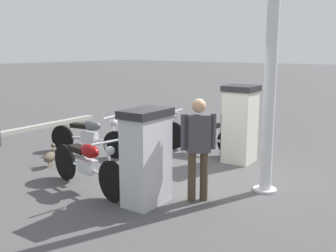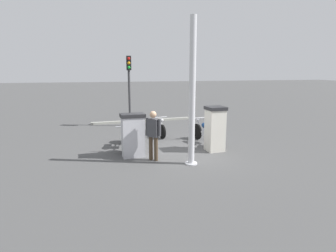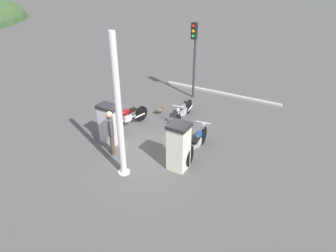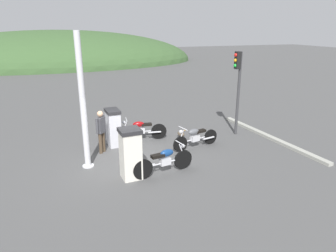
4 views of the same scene
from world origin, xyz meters
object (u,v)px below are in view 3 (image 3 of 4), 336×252
motorcycle_extra (183,111)px  attendant_person (111,130)px  fuel_pump_near (179,146)px  fuel_pump_far (110,123)px  roadside_traffic_light (194,48)px  wandering_duck (160,110)px  canopy_support_pole (119,113)px  motorcycle_near_pump (197,142)px  motorcycle_far_pump (127,117)px

motorcycle_extra → attendant_person: bearing=167.4°
fuel_pump_near → fuel_pump_far: size_ratio=1.10×
fuel_pump_far → roadside_traffic_light: roadside_traffic_light is taller
wandering_duck → canopy_support_pole: size_ratio=0.10×
motorcycle_near_pump → roadside_traffic_light: 5.40m
motorcycle_near_pump → motorcycle_far_pump: size_ratio=1.00×
motorcycle_extra → roadside_traffic_light: 3.24m
motorcycle_near_pump → motorcycle_extra: 2.57m
fuel_pump_far → motorcycle_near_pump: 3.32m
roadside_traffic_light → motorcycle_far_pump: bearing=170.7°
motorcycle_extra → wandering_duck: 1.20m
fuel_pump_far → motorcycle_near_pump: size_ratio=0.70×
attendant_person → canopy_support_pole: size_ratio=0.37×
motorcycle_extra → canopy_support_pole: size_ratio=0.46×
canopy_support_pole → wandering_duck: bearing=19.7°
fuel_pump_far → canopy_support_pole: canopy_support_pole is taller
fuel_pump_far → canopy_support_pole: bearing=-125.9°
fuel_pump_near → motorcycle_far_pump: 3.44m
motorcycle_near_pump → motorcycle_far_pump: same height
motorcycle_near_pump → roadside_traffic_light: size_ratio=0.59×
motorcycle_near_pump → motorcycle_extra: size_ratio=1.03×
attendant_person → canopy_support_pole: (-0.66, -1.10, 1.24)m
canopy_support_pole → fuel_pump_near: bearing=-47.2°
motorcycle_near_pump → roadside_traffic_light: bearing=31.6°
motorcycle_far_pump → attendant_person: (-1.75, -0.79, 0.47)m
fuel_pump_far → roadside_traffic_light: 5.65m
fuel_pump_near → motorcycle_near_pump: (1.09, -0.10, -0.36)m
motorcycle_far_pump → fuel_pump_near: bearing=-110.3°
motorcycle_far_pump → canopy_support_pole: 3.51m
fuel_pump_far → fuel_pump_near: bearing=-90.0°
motorcycle_far_pump → wandering_duck: motorcycle_far_pump is taller
wandering_duck → fuel_pump_far: bearing=175.4°
roadside_traffic_light → fuel_pump_near: bearing=-154.7°
fuel_pump_near → motorcycle_extra: size_ratio=0.79×
motorcycle_far_pump → fuel_pump_far: bearing=-171.1°
motorcycle_extra → roadside_traffic_light: size_ratio=0.57×
fuel_pump_far → attendant_person: bearing=-133.4°
attendant_person → motorcycle_extra: bearing=-12.6°
motorcycle_far_pump → attendant_person: attendant_person is taller
fuel_pump_near → attendant_person: (-0.57, 2.43, 0.11)m
wandering_duck → canopy_support_pole: (-4.10, -1.47, 1.97)m
fuel_pump_near → roadside_traffic_light: 6.15m
motorcycle_far_pump → roadside_traffic_light: roadside_traffic_light is taller
fuel_pump_near → canopy_support_pole: 2.26m
fuel_pump_far → motorcycle_far_pump: size_ratio=0.70×
attendant_person → fuel_pump_far: bearing=46.6°
attendant_person → canopy_support_pole: 1.78m
motorcycle_extra → canopy_support_pole: bearing=-175.9°
attendant_person → wandering_duck: size_ratio=3.54×
motorcycle_extra → motorcycle_near_pump: bearing=-137.9°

